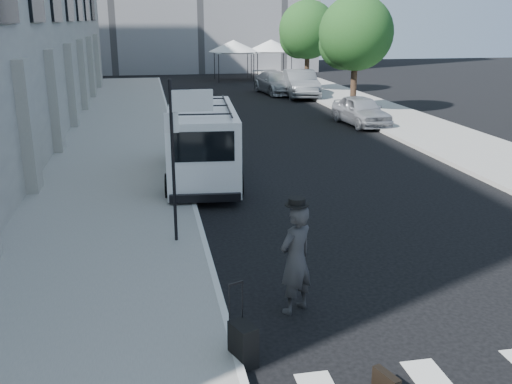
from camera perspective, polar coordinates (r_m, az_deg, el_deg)
name	(u,v)px	position (r m, az deg, el deg)	size (l,w,h in m)	color
ground	(335,304)	(10.34, 7.93, -11.00)	(120.00, 120.00, 0.00)	black
sidewalk_left	(121,135)	(25.10, -13.38, 5.59)	(4.50, 48.00, 0.15)	gray
sidewalk_right	(377,111)	(31.42, 12.02, 7.89)	(4.00, 56.00, 0.15)	gray
sign_pole	(183,127)	(12.04, -7.32, 6.45)	(1.03, 0.07, 3.50)	black
tree_near	(353,36)	(30.66, 9.68, 15.13)	(3.80, 3.83, 6.03)	black
tree_far	(306,32)	(39.23, 4.99, 15.64)	(3.80, 3.83, 6.03)	black
tent_left	(233,46)	(47.20, -2.27, 14.36)	(4.00, 4.00, 3.20)	black
tent_right	(271,46)	(48.27, 1.52, 14.43)	(4.00, 4.00, 3.20)	black
businessman	(296,259)	(9.63, 3.99, -6.74)	(0.70, 0.46, 1.91)	#333335
briefcase	(386,384)	(8.17, 12.89, -18.22)	(0.12, 0.44, 0.34)	black
suitcase	(243,344)	(8.50, -1.30, -14.95)	(0.42, 0.51, 1.22)	black
cargo_van	(202,143)	(17.62, -5.44, 4.94)	(2.47, 6.14, 2.27)	white
parked_car_a	(361,111)	(27.48, 10.46, 8.01)	(1.62, 4.04, 1.38)	#9A9BA1
parked_car_b	(300,84)	(37.13, 4.43, 10.76)	(1.81, 5.18, 1.71)	slate
parked_car_c	(276,83)	(38.74, 2.04, 10.85)	(2.01, 4.95, 1.44)	#97999E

